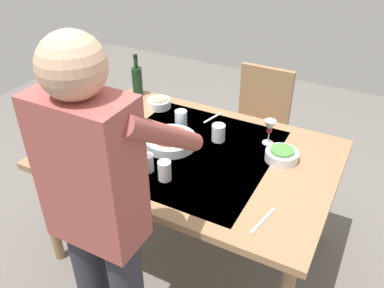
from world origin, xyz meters
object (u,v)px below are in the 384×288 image
(chair_near, at_px, (259,120))
(water_cup_far_left, at_px, (147,163))
(person_server, at_px, (101,214))
(dining_table, at_px, (192,161))
(water_cup_near_left, at_px, (218,133))
(water_cup_far_right, at_px, (181,119))
(wine_bottle, at_px, (137,80))
(wine_glass_left, at_px, (104,149))
(water_cup_near_right, at_px, (165,171))
(serving_bowl_pasta, at_px, (170,141))
(dinner_plate_near, at_px, (109,124))
(side_bowl_salad, at_px, (282,155))
(wine_glass_right, at_px, (270,128))
(side_bowl_bread, at_px, (159,103))

(chair_near, relative_size, water_cup_far_left, 9.45)
(person_server, bearing_deg, dining_table, -88.31)
(dining_table, relative_size, water_cup_near_left, 15.41)
(water_cup_far_right, bearing_deg, wine_bottle, -27.40)
(wine_glass_left, height_order, water_cup_far_left, wine_glass_left)
(wine_bottle, distance_m, water_cup_near_right, 1.01)
(chair_near, height_order, wine_bottle, wine_bottle)
(person_server, relative_size, serving_bowl_pasta, 5.63)
(dinner_plate_near, bearing_deg, serving_bowl_pasta, 177.16)
(water_cup_far_right, xyz_separation_m, side_bowl_salad, (-0.66, 0.06, -0.02))
(side_bowl_salad, relative_size, dinner_plate_near, 0.78)
(water_cup_far_right, distance_m, dinner_plate_near, 0.45)
(water_cup_near_left, bearing_deg, dining_table, 65.31)
(person_server, relative_size, dinner_plate_near, 7.34)
(wine_glass_right, height_order, side_bowl_bread, wine_glass_right)
(wine_bottle, xyz_separation_m, dinner_plate_near, (-0.08, 0.45, -0.10))
(dinner_plate_near, bearing_deg, side_bowl_bread, -113.03)
(water_cup_far_left, bearing_deg, water_cup_near_left, -114.84)
(water_cup_near_right, xyz_separation_m, water_cup_far_right, (0.18, -0.50, 0.00))
(wine_glass_left, bearing_deg, dinner_plate_near, -54.15)
(wine_bottle, xyz_separation_m, wine_glass_right, (-1.03, 0.19, -0.01))
(wine_bottle, xyz_separation_m, water_cup_far_right, (-0.49, 0.26, -0.06))
(side_bowl_salad, xyz_separation_m, dinner_plate_near, (1.07, 0.14, -0.03))
(wine_glass_right, bearing_deg, person_server, 73.25)
(serving_bowl_pasta, bearing_deg, side_bowl_salad, -165.37)
(dining_table, height_order, side_bowl_salad, side_bowl_salad)
(chair_near, relative_size, dinner_plate_near, 3.96)
(water_cup_far_left, bearing_deg, water_cup_far_right, -82.33)
(water_cup_near_right, xyz_separation_m, dinner_plate_near, (0.59, -0.31, -0.05))
(dining_table, height_order, wine_bottle, wine_bottle)
(serving_bowl_pasta, distance_m, side_bowl_salad, 0.63)
(water_cup_far_right, bearing_deg, water_cup_near_left, 172.67)
(wine_glass_right, relative_size, water_cup_near_right, 1.43)
(wine_glass_left, bearing_deg, person_server, 127.91)
(wine_glass_right, bearing_deg, chair_near, -67.89)
(water_cup_near_right, height_order, side_bowl_bread, water_cup_near_right)
(water_cup_far_left, height_order, side_bowl_salad, water_cup_far_left)
(person_server, distance_m, water_cup_near_left, 0.99)
(water_cup_far_left, bearing_deg, wine_bottle, -52.75)
(water_cup_near_left, height_order, side_bowl_bread, water_cup_near_left)
(dinner_plate_near, bearing_deg, wine_glass_left, 125.85)
(dining_table, bearing_deg, dinner_plate_near, -1.78)
(wine_glass_right, bearing_deg, dinner_plate_near, 15.51)
(wine_glass_left, bearing_deg, side_bowl_bread, -81.66)
(dining_table, distance_m, dinner_plate_near, 0.60)
(water_cup_near_left, bearing_deg, wine_glass_right, -158.74)
(water_cup_near_left, bearing_deg, side_bowl_bread, -20.27)
(person_server, xyz_separation_m, water_cup_near_left, (-0.06, -0.98, -0.14))
(dinner_plate_near, bearing_deg, water_cup_far_left, 149.01)
(chair_near, relative_size, side_bowl_salad, 5.06)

